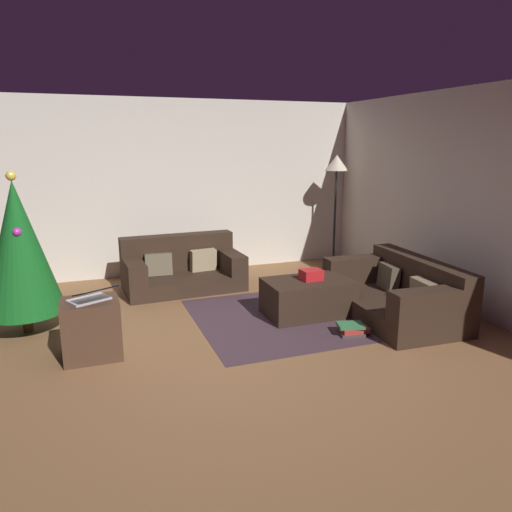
{
  "coord_description": "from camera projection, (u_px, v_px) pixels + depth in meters",
  "views": [
    {
      "loc": [
        -1.15,
        -4.19,
        1.98
      ],
      "look_at": [
        0.63,
        0.7,
        0.75
      ],
      "focal_mm": 34.01,
      "sensor_mm": 36.0,
      "label": 1
    }
  ],
  "objects": [
    {
      "name": "ground_plane",
      "position": [
        219.0,
        352.0,
        4.67
      ],
      "size": [
        6.4,
        6.4,
        0.0
      ],
      "primitive_type": "plane",
      "color": "brown"
    },
    {
      "name": "rear_partition",
      "position": [
        160.0,
        188.0,
        7.24
      ],
      "size": [
        6.4,
        0.12,
        2.6
      ],
      "primitive_type": "cube",
      "color": "silver",
      "rests_on": "ground_plane"
    },
    {
      "name": "corner_partition",
      "position": [
        487.0,
        204.0,
        5.42
      ],
      "size": [
        0.12,
        6.4,
        2.6
      ],
      "primitive_type": "cube",
      "color": "silver",
      "rests_on": "ground_plane"
    },
    {
      "name": "couch_left",
      "position": [
        182.0,
        269.0,
        6.7
      ],
      "size": [
        1.61,
        0.92,
        0.71
      ],
      "rotation": [
        0.0,
        0.0,
        3.18
      ],
      "color": "#332319",
      "rests_on": "ground_plane"
    },
    {
      "name": "couch_right",
      "position": [
        400.0,
        294.0,
        5.61
      ],
      "size": [
        1.04,
        1.77,
        0.67
      ],
      "rotation": [
        0.0,
        0.0,
        1.52
      ],
      "color": "#332319",
      "rests_on": "ground_plane"
    },
    {
      "name": "ottoman",
      "position": [
        308.0,
        297.0,
        5.65
      ],
      "size": [
        0.99,
        0.62,
        0.42
      ],
      "primitive_type": "cube",
      "color": "#332319",
      "rests_on": "ground_plane"
    },
    {
      "name": "gift_box",
      "position": [
        311.0,
        275.0,
        5.6
      ],
      "size": [
        0.25,
        0.2,
        0.12
      ],
      "primitive_type": "cube",
      "rotation": [
        0.0,
        0.0,
        0.05
      ],
      "color": "red",
      "rests_on": "ottoman"
    },
    {
      "name": "tv_remote",
      "position": [
        307.0,
        277.0,
        5.7
      ],
      "size": [
        0.07,
        0.16,
        0.02
      ],
      "primitive_type": "cube",
      "rotation": [
        0.0,
        0.0,
        -0.1
      ],
      "color": "black",
      "rests_on": "ottoman"
    },
    {
      "name": "christmas_tree",
      "position": [
        19.0,
        248.0,
        4.99
      ],
      "size": [
        0.82,
        0.82,
        1.7
      ],
      "color": "brown",
      "rests_on": "ground_plane"
    },
    {
      "name": "side_table",
      "position": [
        91.0,
        329.0,
        4.52
      ],
      "size": [
        0.52,
        0.44,
        0.55
      ],
      "primitive_type": "cube",
      "color": "#4C3323",
      "rests_on": "ground_plane"
    },
    {
      "name": "laptop",
      "position": [
        91.0,
        296.0,
        4.41
      ],
      "size": [
        0.47,
        0.48,
        0.17
      ],
      "color": "silver",
      "rests_on": "side_table"
    },
    {
      "name": "book_stack",
      "position": [
        352.0,
        329.0,
        5.09
      ],
      "size": [
        0.34,
        0.28,
        0.11
      ],
      "color": "#4C423D",
      "rests_on": "ground_plane"
    },
    {
      "name": "corner_lamp",
      "position": [
        336.0,
        172.0,
        7.56
      ],
      "size": [
        0.36,
        0.36,
        1.78
      ],
      "color": "black",
      "rests_on": "ground_plane"
    },
    {
      "name": "area_rug",
      "position": [
        307.0,
        314.0,
        5.7
      ],
      "size": [
        2.6,
        2.0,
        0.01
      ],
      "primitive_type": "cube",
      "color": "#422F37",
      "rests_on": "ground_plane"
    }
  ]
}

